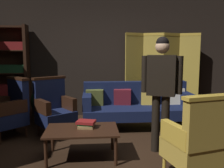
{
  "coord_description": "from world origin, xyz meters",
  "views": [
    {
      "loc": [
        -0.34,
        -3.22,
        1.5
      ],
      "look_at": [
        0.0,
        0.8,
        0.95
      ],
      "focal_mm": 39.02,
      "sensor_mm": 36.0,
      "label": 1
    }
  ],
  "objects_px": {
    "armchair_gilt_accent": "(197,141)",
    "book_red_leather": "(86,122)",
    "potted_plant": "(43,103)",
    "armchair_wing_right": "(54,109)",
    "coffee_table": "(82,132)",
    "folding_screen": "(162,74)",
    "bookshelf": "(8,72)",
    "book_green_cloth": "(86,124)",
    "book_tan_leather": "(86,126)",
    "standing_figure": "(161,84)",
    "armchair_wing_left": "(10,109)",
    "velvet_couch": "(137,104)"
  },
  "relations": [
    {
      "from": "armchair_gilt_accent",
      "to": "book_red_leather",
      "type": "bearing_deg",
      "value": 147.55
    },
    {
      "from": "armchair_gilt_accent",
      "to": "potted_plant",
      "type": "distance_m",
      "value": 3.25
    },
    {
      "from": "armchair_wing_right",
      "to": "book_red_leather",
      "type": "height_order",
      "value": "armchair_wing_right"
    },
    {
      "from": "coffee_table",
      "to": "book_red_leather",
      "type": "height_order",
      "value": "book_red_leather"
    },
    {
      "from": "folding_screen",
      "to": "bookshelf",
      "type": "distance_m",
      "value": 3.41
    },
    {
      "from": "book_green_cloth",
      "to": "bookshelf",
      "type": "bearing_deg",
      "value": 130.09
    },
    {
      "from": "book_red_leather",
      "to": "armchair_wing_right",
      "type": "bearing_deg",
      "value": 122.75
    },
    {
      "from": "book_tan_leather",
      "to": "folding_screen",
      "type": "bearing_deg",
      "value": 50.91
    },
    {
      "from": "armchair_wing_right",
      "to": "armchair_gilt_accent",
      "type": "bearing_deg",
      "value": -42.78
    },
    {
      "from": "armchair_gilt_accent",
      "to": "standing_figure",
      "type": "distance_m",
      "value": 1.03
    },
    {
      "from": "standing_figure",
      "to": "book_tan_leather",
      "type": "relative_size",
      "value": 8.06
    },
    {
      "from": "armchair_wing_left",
      "to": "book_red_leather",
      "type": "relative_size",
      "value": 4.09
    },
    {
      "from": "bookshelf",
      "to": "velvet_couch",
      "type": "bearing_deg",
      "value": -15.3
    },
    {
      "from": "folding_screen",
      "to": "book_tan_leather",
      "type": "bearing_deg",
      "value": -129.09
    },
    {
      "from": "armchair_wing_left",
      "to": "book_red_leather",
      "type": "bearing_deg",
      "value": -34.25
    },
    {
      "from": "bookshelf",
      "to": "book_tan_leather",
      "type": "distance_m",
      "value": 2.75
    },
    {
      "from": "folding_screen",
      "to": "book_red_leather",
      "type": "xyz_separation_m",
      "value": [
        -1.69,
        -2.08,
        -0.49
      ]
    },
    {
      "from": "folding_screen",
      "to": "velvet_couch",
      "type": "height_order",
      "value": "folding_screen"
    },
    {
      "from": "folding_screen",
      "to": "book_green_cloth",
      "type": "bearing_deg",
      "value": -129.09
    },
    {
      "from": "potted_plant",
      "to": "folding_screen",
      "type": "bearing_deg",
      "value": 10.37
    },
    {
      "from": "coffee_table",
      "to": "book_red_leather",
      "type": "distance_m",
      "value": 0.16
    },
    {
      "from": "folding_screen",
      "to": "standing_figure",
      "type": "height_order",
      "value": "folding_screen"
    },
    {
      "from": "potted_plant",
      "to": "book_green_cloth",
      "type": "height_order",
      "value": "potted_plant"
    },
    {
      "from": "standing_figure",
      "to": "book_red_leather",
      "type": "bearing_deg",
      "value": -177.02
    },
    {
      "from": "folding_screen",
      "to": "potted_plant",
      "type": "relative_size",
      "value": 2.47
    },
    {
      "from": "bookshelf",
      "to": "coffee_table",
      "type": "distance_m",
      "value": 2.78
    },
    {
      "from": "potted_plant",
      "to": "standing_figure",
      "type": "bearing_deg",
      "value": -37.63
    },
    {
      "from": "armchair_gilt_accent",
      "to": "book_green_cloth",
      "type": "height_order",
      "value": "armchair_gilt_accent"
    },
    {
      "from": "coffee_table",
      "to": "armchair_wing_right",
      "type": "bearing_deg",
      "value": 118.14
    },
    {
      "from": "folding_screen",
      "to": "book_green_cloth",
      "type": "height_order",
      "value": "folding_screen"
    },
    {
      "from": "book_red_leather",
      "to": "standing_figure",
      "type": "bearing_deg",
      "value": 2.98
    },
    {
      "from": "folding_screen",
      "to": "velvet_couch",
      "type": "bearing_deg",
      "value": -132.91
    },
    {
      "from": "potted_plant",
      "to": "armchair_gilt_accent",
      "type": "bearing_deg",
      "value": -47.87
    },
    {
      "from": "coffee_table",
      "to": "bookshelf",
      "type": "bearing_deg",
      "value": 128.12
    },
    {
      "from": "armchair_wing_left",
      "to": "standing_figure",
      "type": "bearing_deg",
      "value": -19.38
    },
    {
      "from": "folding_screen",
      "to": "bookshelf",
      "type": "height_order",
      "value": "bookshelf"
    },
    {
      "from": "book_tan_leather",
      "to": "bookshelf",
      "type": "bearing_deg",
      "value": 130.09
    },
    {
      "from": "armchair_gilt_accent",
      "to": "book_red_leather",
      "type": "height_order",
      "value": "armchair_gilt_accent"
    },
    {
      "from": "bookshelf",
      "to": "armchair_wing_right",
      "type": "relative_size",
      "value": 1.97
    },
    {
      "from": "standing_figure",
      "to": "armchair_wing_left",
      "type": "bearing_deg",
      "value": 160.62
    },
    {
      "from": "velvet_couch",
      "to": "book_green_cloth",
      "type": "bearing_deg",
      "value": -126.63
    },
    {
      "from": "folding_screen",
      "to": "standing_figure",
      "type": "relative_size",
      "value": 1.12
    },
    {
      "from": "velvet_couch",
      "to": "book_red_leather",
      "type": "bearing_deg",
      "value": -126.63
    },
    {
      "from": "book_tan_leather",
      "to": "book_green_cloth",
      "type": "xyz_separation_m",
      "value": [
        -0.0,
        0.0,
        0.03
      ]
    },
    {
      "from": "folding_screen",
      "to": "armchair_gilt_accent",
      "type": "distance_m",
      "value": 2.96
    },
    {
      "from": "bookshelf",
      "to": "standing_figure",
      "type": "relative_size",
      "value": 1.2
    },
    {
      "from": "book_tan_leather",
      "to": "velvet_couch",
      "type": "bearing_deg",
      "value": 53.37
    },
    {
      "from": "armchair_gilt_accent",
      "to": "book_tan_leather",
      "type": "height_order",
      "value": "armchair_gilt_accent"
    },
    {
      "from": "standing_figure",
      "to": "potted_plant",
      "type": "distance_m",
      "value": 2.6
    },
    {
      "from": "potted_plant",
      "to": "book_red_leather",
      "type": "xyz_separation_m",
      "value": [
        0.91,
        -1.6,
        0.06
      ]
    }
  ]
}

